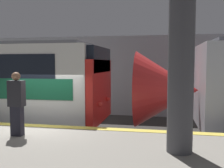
% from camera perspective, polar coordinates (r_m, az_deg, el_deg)
% --- Properties ---
extents(ground_plane, '(120.00, 120.00, 0.00)m').
position_cam_1_polar(ground_plane, '(8.56, -16.30, -15.26)').
color(ground_plane, '#33302D').
extents(station_rear_barrier, '(50.00, 0.15, 4.36)m').
position_cam_1_polar(station_rear_barrier, '(14.72, -3.79, 1.82)').
color(station_rear_barrier, '#939399').
rests_on(station_rear_barrier, ground).
extents(support_pillar_near, '(0.52, 0.52, 3.87)m').
position_cam_1_polar(support_pillar_near, '(5.47, 14.82, 5.52)').
color(support_pillar_near, '#47474C').
rests_on(support_pillar_near, platform).
extents(person_walking, '(0.38, 0.24, 1.61)m').
position_cam_1_polar(person_walking, '(7.01, -20.03, -3.79)').
color(person_walking, black).
rests_on(person_walking, platform).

